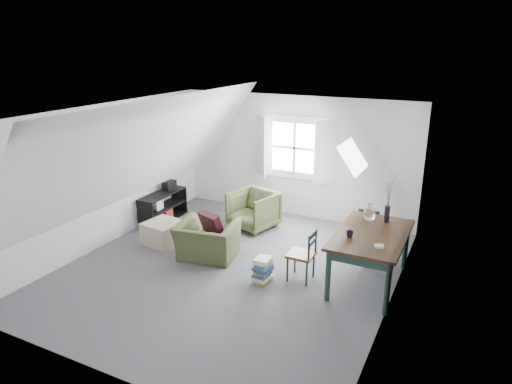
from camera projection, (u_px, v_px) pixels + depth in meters
The scene contains 24 objects.
floor at pixel (230, 269), 7.37m from camera, with size 5.50×5.50×0.00m, color #515157.
ceiling at pixel (227, 114), 6.59m from camera, with size 5.50×5.50×0.00m, color white.
wall_back at pixel (295, 157), 9.32m from camera, with size 5.00×5.00×0.00m, color silver.
wall_front at pixel (96, 273), 4.64m from camera, with size 5.00×5.00×0.00m, color silver.
wall_left at pixel (105, 175), 8.03m from camera, with size 5.50×5.50×0.00m, color silver.
wall_right at pixel (396, 223), 5.93m from camera, with size 5.50×5.50×0.00m, color silver.
slope_left at pixel (146, 152), 7.47m from camera, with size 5.50×5.50×0.00m, color white.
slope_right at pixel (328, 175), 6.16m from camera, with size 5.50×5.50×0.00m, color white.
dormer_window at pixel (294, 148), 9.20m from camera, with size 1.71×0.35×1.30m.
skylight at pixel (353, 157), 7.28m from camera, with size 0.55×0.75×0.04m, color white.
armchair_near at pixel (208, 257), 7.77m from camera, with size 0.96×0.84×0.62m, color #414927.
armchair_far at pixel (253, 228), 9.01m from camera, with size 0.79×0.82×0.74m, color #414927.
throw_pillow at pixel (212, 225), 7.73m from camera, with size 0.44×0.13×0.44m, color #320D17.
ottoman at pixel (163, 233), 8.27m from camera, with size 0.60×0.60×0.40m, color tan.
dining_table at pixel (371, 240), 6.71m from camera, with size 0.99×1.65×0.83m.
demijohn at pixel (369, 214), 7.08m from camera, with size 0.20×0.20×0.28m.
vase_twigs at pixel (387, 213), 7.05m from camera, with size 0.08×0.09×0.65m.
cup at pixel (349, 238), 6.52m from camera, with size 0.11×0.11×0.10m, color black.
paper_box at pixel (379, 246), 6.20m from camera, with size 0.12×0.08×0.04m, color white.
dining_chair_far at pixel (369, 229), 7.79m from camera, with size 0.40×0.40×0.84m.
dining_chair_near at pixel (303, 254), 6.91m from camera, with size 0.38×0.38×0.82m.
media_shelf at pixel (162, 209), 9.27m from camera, with size 0.38×1.15×0.59m.
electronics_box at pixel (169, 186), 9.39m from camera, with size 0.18×0.26×0.21m, color black.
magazine_stack at pixel (263, 270), 6.91m from camera, with size 0.29×0.34×0.39m.
Camera 1 is at (3.31, -5.74, 3.48)m, focal length 32.00 mm.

